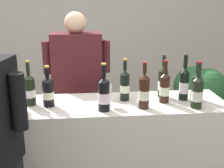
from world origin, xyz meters
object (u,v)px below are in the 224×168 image
object	(u,v)px
wine_bottle_2	(125,85)
wine_bottle_5	(165,87)
wine_bottle_1	(104,94)
wine_bottle_7	(144,91)
wine_bottle_8	(11,90)
wine_bottle_0	(30,90)
wine_bottle_3	(197,85)
wine_bottle_9	(184,84)
wine_bottle_10	(197,92)
potted_shrub	(199,98)
wine_bottle_4	(163,82)
wine_bottle_6	(48,92)
wine_glass	(107,88)
person_server	(78,102)

from	to	relation	value
wine_bottle_2	wine_bottle_5	world-z (taller)	same
wine_bottle_1	wine_bottle_7	size ratio (longest dim) A/B	1.00
wine_bottle_8	wine_bottle_2	bearing A→B (deg)	3.00
wine_bottle_0	wine_bottle_3	size ratio (longest dim) A/B	1.10
wine_bottle_9	wine_bottle_10	xyz separation A→B (m)	(0.04, -0.18, -0.01)
wine_bottle_7	potted_shrub	world-z (taller)	wine_bottle_7
wine_bottle_5	wine_bottle_10	size ratio (longest dim) A/B	0.95
wine_bottle_4	potted_shrub	distance (m)	1.09
wine_bottle_6	wine_bottle_9	bearing A→B (deg)	2.25
wine_bottle_8	wine_bottle_9	bearing A→B (deg)	0.45
wine_bottle_9	wine_bottle_2	bearing A→B (deg)	175.73
wine_glass	potted_shrub	bearing A→B (deg)	39.97
wine_bottle_3	wine_bottle_9	xyz separation A→B (m)	(-0.10, 0.01, 0.01)
wine_bottle_9	wine_bottle_0	bearing A→B (deg)	-179.91
wine_bottle_7	wine_bottle_8	distance (m)	0.96
wine_bottle_7	wine_bottle_9	size ratio (longest dim) A/B	0.96
wine_bottle_7	wine_bottle_9	world-z (taller)	wine_bottle_9
wine_bottle_0	wine_glass	size ratio (longest dim) A/B	1.86
wine_bottle_2	wine_bottle_9	world-z (taller)	wine_bottle_9
wine_bottle_0	wine_bottle_10	size ratio (longest dim) A/B	0.97
wine_bottle_10	wine_glass	xyz separation A→B (m)	(-0.63, 0.12, 0.01)
wine_bottle_4	wine_bottle_5	xyz separation A→B (m)	(-0.02, -0.12, -0.01)
wine_bottle_1	wine_bottle_4	world-z (taller)	same
wine_bottle_6	wine_bottle_3	bearing A→B (deg)	1.69
wine_bottle_6	person_server	world-z (taller)	person_server
wine_bottle_0	wine_bottle_9	world-z (taller)	wine_bottle_9
wine_bottle_6	wine_bottle_8	size ratio (longest dim) A/B	0.87
potted_shrub	wine_bottle_9	bearing A→B (deg)	-119.85
wine_bottle_2	wine_glass	size ratio (longest dim) A/B	1.82
wine_bottle_10	person_server	size ratio (longest dim) A/B	0.21
wine_bottle_2	wine_bottle_10	bearing A→B (deg)	-23.22
wine_bottle_1	wine_bottle_6	world-z (taller)	wine_bottle_1
wine_bottle_6	person_server	bearing A→B (deg)	72.64
wine_bottle_0	wine_bottle_2	distance (m)	0.71
wine_bottle_0	wine_bottle_1	xyz separation A→B (m)	(0.53, -0.16, 0.00)
wine_bottle_1	potted_shrub	size ratio (longest dim) A/B	0.33
wine_bottle_0	wine_bottle_8	xyz separation A→B (m)	(-0.13, -0.01, 0.01)
wine_bottle_3	wine_bottle_10	size ratio (longest dim) A/B	0.89
wine_bottle_2	wine_bottle_9	xyz separation A→B (m)	(0.45, -0.03, 0.01)
wine_bottle_3	wine_bottle_7	distance (m)	0.46
wine_bottle_0	wine_bottle_4	size ratio (longest dim) A/B	0.98
wine_bottle_0	wine_bottle_4	bearing A→B (deg)	4.71
wine_bottle_1	wine_bottle_6	xyz separation A→B (m)	(-0.39, 0.13, -0.01)
wine_bottle_3	wine_glass	bearing A→B (deg)	-176.16
potted_shrub	wine_bottle_1	bearing A→B (deg)	-137.53
wine_bottle_10	wine_glass	size ratio (longest dim) A/B	1.91
wine_bottle_8	wine_bottle_3	bearing A→B (deg)	0.12
wine_glass	potted_shrub	world-z (taller)	wine_glass
wine_bottle_0	wine_bottle_5	xyz separation A→B (m)	(1.00, -0.04, 0.00)
person_server	wine_bottle_9	bearing A→B (deg)	-35.57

